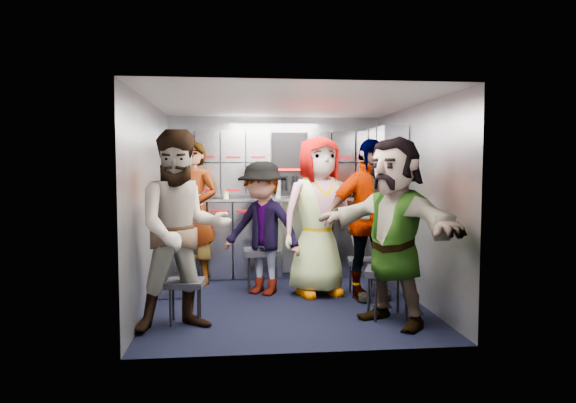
{
  "coord_description": "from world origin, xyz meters",
  "views": [
    {
      "loc": [
        -0.54,
        -5.36,
        1.45
      ],
      "look_at": [
        0.05,
        0.35,
        1.05
      ],
      "focal_mm": 32.0,
      "sensor_mm": 36.0,
      "label": 1
    }
  ],
  "objects": [
    {
      "name": "wall_back",
      "position": [
        0.0,
        1.5,
        1.05
      ],
      "size": [
        2.8,
        0.04,
        2.1
      ],
      "primitive_type": "cube",
      "color": "gray",
      "rests_on": "ground"
    },
    {
      "name": "cup_right",
      "position": [
        1.14,
        1.23,
        1.08
      ],
      "size": [
        0.09,
        0.09,
        0.1
      ],
      "primitive_type": "cylinder",
      "color": "beige",
      "rests_on": "counter"
    },
    {
      "name": "bottle_right",
      "position": [
        0.73,
        1.24,
        1.17
      ],
      "size": [
        0.07,
        0.07,
        0.28
      ],
      "primitive_type": "cylinder",
      "color": "white",
      "rests_on": "counter"
    },
    {
      "name": "locker_bank_right",
      "position": [
        1.25,
        0.7,
        1.49
      ],
      "size": [
        0.28,
        1.0,
        0.82
      ],
      "primitive_type": "cube",
      "color": "#9CA0AC",
      "rests_on": "wall_right"
    },
    {
      "name": "red_latch_strip",
      "position": [
        0.0,
        1.09,
        0.88
      ],
      "size": [
        2.6,
        0.02,
        0.03
      ],
      "primitive_type": "cube",
      "color": "#9F070B",
      "rests_on": "cart_bank_back"
    },
    {
      "name": "ceiling",
      "position": [
        0.0,
        0.0,
        2.1
      ],
      "size": [
        2.8,
        3.0,
        0.02
      ],
      "primitive_type": "cube",
      "color": "silver",
      "rests_on": "wall_back"
    },
    {
      "name": "attendant_arc_d",
      "position": [
        0.9,
        0.05,
        0.87
      ],
      "size": [
        1.09,
        0.62,
        1.74
      ],
      "primitive_type": "imported",
      "rotation": [
        0.0,
        0.0,
        0.2
      ],
      "color": "black",
      "rests_on": "ground"
    },
    {
      "name": "bottle_mid",
      "position": [
        0.02,
        1.24,
        1.16
      ],
      "size": [
        0.07,
        0.07,
        0.26
      ],
      "primitive_type": "cylinder",
      "color": "white",
      "rests_on": "counter"
    },
    {
      "name": "cup_left",
      "position": [
        -0.65,
        1.23,
        1.08
      ],
      "size": [
        0.07,
        0.07,
        0.09
      ],
      "primitive_type": "cylinder",
      "color": "beige",
      "rests_on": "counter"
    },
    {
      "name": "attendant_arc_b",
      "position": [
        -0.23,
        0.38,
        0.75
      ],
      "size": [
        1.11,
        1.01,
        1.5
      ],
      "primitive_type": "imported",
      "rotation": [
        0.0,
        0.0,
        -0.6
      ],
      "color": "black",
      "rests_on": "ground"
    },
    {
      "name": "jump_seat_mid_right",
      "position": [
        0.9,
        0.23,
        0.36
      ],
      "size": [
        0.38,
        0.37,
        0.4
      ],
      "rotation": [
        0.0,
        0.0,
        -0.15
      ],
      "color": "black",
      "rests_on": "ground"
    },
    {
      "name": "counter",
      "position": [
        0.0,
        1.29,
        1.01
      ],
      "size": [
        2.68,
        0.42,
        0.03
      ],
      "primitive_type": "cube",
      "color": "silver",
      "rests_on": "cart_bank_back"
    },
    {
      "name": "attendant_arc_c",
      "position": [
        0.39,
        0.29,
        0.89
      ],
      "size": [
        0.98,
        0.76,
        1.78
      ],
      "primitive_type": "imported",
      "rotation": [
        0.0,
        0.0,
        0.25
      ],
      "color": "black",
      "rests_on": "ground"
    },
    {
      "name": "jump_seat_center",
      "position": [
        0.39,
        0.47,
        0.39
      ],
      "size": [
        0.46,
        0.44,
        0.44
      ],
      "rotation": [
        0.0,
        0.0,
        0.29
      ],
      "color": "black",
      "rests_on": "ground"
    },
    {
      "name": "attendant_arc_a",
      "position": [
        -1.0,
        -0.81,
        0.88
      ],
      "size": [
        1.01,
        0.88,
        1.77
      ],
      "primitive_type": "imported",
      "rotation": [
        0.0,
        0.0,
        0.28
      ],
      "color": "black",
      "rests_on": "ground"
    },
    {
      "name": "wall_left",
      "position": [
        -1.4,
        0.0,
        1.05
      ],
      "size": [
        0.04,
        3.0,
        2.1
      ],
      "primitive_type": "cube",
      "color": "gray",
      "rests_on": "ground"
    },
    {
      "name": "coffee_niche",
      "position": [
        0.18,
        1.41,
        1.47
      ],
      "size": [
        0.46,
        0.16,
        0.84
      ],
      "primitive_type": null,
      "color": "black",
      "rests_on": "wall_back"
    },
    {
      "name": "jump_seat_near_right",
      "position": [
        0.9,
        -0.66,
        0.42
      ],
      "size": [
        0.5,
        0.49,
        0.48
      ],
      "rotation": [
        0.0,
        0.0,
        -0.34
      ],
      "color": "black",
      "rests_on": "ground"
    },
    {
      "name": "locker_bank_back",
      "position": [
        0.0,
        1.35,
        1.49
      ],
      "size": [
        2.68,
        0.28,
        0.82
      ],
      "primitive_type": "cube",
      "color": "#9CA0AC",
      "rests_on": "wall_back"
    },
    {
      "name": "attendant_arc_e",
      "position": [
        0.9,
        -0.84,
        0.86
      ],
      "size": [
        1.32,
        1.61,
        1.72
      ],
      "primitive_type": "imported",
      "rotation": [
        0.0,
        0.0,
        -0.98
      ],
      "color": "black",
      "rests_on": "ground"
    },
    {
      "name": "floor",
      "position": [
        0.0,
        0.0,
        0.0
      ],
      "size": [
        3.0,
        3.0,
        0.0
      ],
      "primitive_type": "plane",
      "color": "black",
      "rests_on": "ground"
    },
    {
      "name": "cart_bank_back",
      "position": [
        0.0,
        1.29,
        0.49
      ],
      "size": [
        2.68,
        0.38,
        0.99
      ],
      "primitive_type": "cube",
      "color": "#9CA0AC",
      "rests_on": "ground"
    },
    {
      "name": "bottle_left",
      "position": [
        -1.0,
        1.24,
        1.15
      ],
      "size": [
        0.07,
        0.07,
        0.25
      ],
      "primitive_type": "cylinder",
      "color": "white",
      "rests_on": "counter"
    },
    {
      "name": "wall_right",
      "position": [
        1.4,
        0.0,
        1.05
      ],
      "size": [
        0.04,
        3.0,
        2.1
      ],
      "primitive_type": "cube",
      "color": "gray",
      "rests_on": "ground"
    },
    {
      "name": "jump_seat_near_left",
      "position": [
        -1.0,
        -0.63,
        0.35
      ],
      "size": [
        0.36,
        0.34,
        0.4
      ],
      "rotation": [
        0.0,
        0.0,
        -0.07
      ],
      "color": "black",
      "rests_on": "ground"
    },
    {
      "name": "cart_bank_left",
      "position": [
        -1.19,
        0.56,
        0.49
      ],
      "size": [
        0.38,
        0.76,
        0.99
      ],
      "primitive_type": "cube",
      "color": "#9CA0AC",
      "rests_on": "ground"
    },
    {
      "name": "right_cabinet",
      "position": [
        1.25,
        0.6,
        0.5
      ],
      "size": [
        0.28,
        1.2,
        1.0
      ],
      "primitive_type": "cube",
      "color": "#9CA0AC",
      "rests_on": "ground"
    },
    {
      "name": "attendant_standing",
      "position": [
        -1.05,
        0.95,
        0.88
      ],
      "size": [
        0.76,
        0.66,
        1.76
      ],
      "primitive_type": "imported",
      "rotation": [
        0.0,
        0.0,
        -0.46
      ],
      "color": "black",
      "rests_on": "ground"
    },
    {
      "name": "jump_seat_mid_left",
      "position": [
        -0.23,
        0.56,
        0.43
      ],
      "size": [
        0.41,
        0.39,
        0.48
      ],
      "rotation": [
        0.0,
        0.0,
        -0.0
      ],
      "color": "black",
      "rests_on": "ground"
    }
  ]
}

